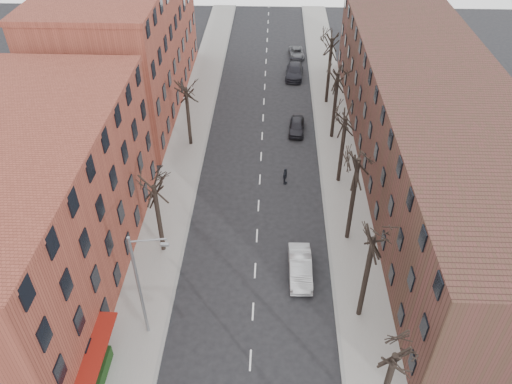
# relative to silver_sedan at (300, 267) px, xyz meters

# --- Properties ---
(sidewalk_left) EXTENTS (4.00, 90.00, 0.15)m
(sidewalk_left) POSITION_rel_silver_sedan_xyz_m (-11.50, 19.27, -0.73)
(sidewalk_left) COLOR gray
(sidewalk_left) RESTS_ON ground
(sidewalk_right) EXTENTS (4.00, 90.00, 0.15)m
(sidewalk_right) POSITION_rel_silver_sedan_xyz_m (4.50, 19.27, -0.73)
(sidewalk_right) COLOR gray
(sidewalk_right) RESTS_ON ground
(building_left_near) EXTENTS (12.00, 26.00, 12.00)m
(building_left_near) POSITION_rel_silver_sedan_xyz_m (-19.50, -0.73, 5.20)
(building_left_near) COLOR brown
(building_left_near) RESTS_ON ground
(building_left_far) EXTENTS (12.00, 28.00, 14.00)m
(building_left_far) POSITION_rel_silver_sedan_xyz_m (-19.50, 28.27, 6.20)
(building_left_far) COLOR brown
(building_left_far) RESTS_ON ground
(building_right) EXTENTS (12.00, 50.00, 10.00)m
(building_right) POSITION_rel_silver_sedan_xyz_m (12.50, 14.27, 4.20)
(building_right) COLOR #472621
(building_right) RESTS_ON ground
(awning_left) EXTENTS (1.20, 7.00, 0.15)m
(awning_left) POSITION_rel_silver_sedan_xyz_m (-12.90, -9.73, -0.80)
(awning_left) COLOR maroon
(awning_left) RESTS_ON ground
(tree_right_b) EXTENTS (5.20, 5.20, 10.80)m
(tree_right_b) POSITION_rel_silver_sedan_xyz_m (4.10, -3.73, -0.80)
(tree_right_b) COLOR black
(tree_right_b) RESTS_ON ground
(tree_right_c) EXTENTS (5.20, 5.20, 11.60)m
(tree_right_c) POSITION_rel_silver_sedan_xyz_m (4.10, 4.27, -0.80)
(tree_right_c) COLOR black
(tree_right_c) RESTS_ON ground
(tree_right_d) EXTENTS (5.20, 5.20, 10.00)m
(tree_right_d) POSITION_rel_silver_sedan_xyz_m (4.10, 12.27, -0.80)
(tree_right_d) COLOR black
(tree_right_d) RESTS_ON ground
(tree_right_e) EXTENTS (5.20, 5.20, 10.80)m
(tree_right_e) POSITION_rel_silver_sedan_xyz_m (4.10, 20.27, -0.80)
(tree_right_e) COLOR black
(tree_right_e) RESTS_ON ground
(tree_right_f) EXTENTS (5.20, 5.20, 11.60)m
(tree_right_f) POSITION_rel_silver_sedan_xyz_m (4.10, 28.27, -0.80)
(tree_right_f) COLOR black
(tree_right_f) RESTS_ON ground
(tree_left_a) EXTENTS (5.20, 5.20, 9.50)m
(tree_left_a) POSITION_rel_silver_sedan_xyz_m (-11.10, 2.27, -0.80)
(tree_left_a) COLOR black
(tree_left_a) RESTS_ON ground
(tree_left_b) EXTENTS (5.20, 5.20, 9.50)m
(tree_left_b) POSITION_rel_silver_sedan_xyz_m (-11.10, 18.27, -0.80)
(tree_left_b) COLOR black
(tree_left_b) RESTS_ON ground
(streetlight) EXTENTS (2.45, 0.22, 9.03)m
(streetlight) POSITION_rel_silver_sedan_xyz_m (-10.52, -5.73, 4.21)
(streetlight) COLOR slate
(streetlight) RESTS_ON ground
(silver_sedan) EXTENTS (1.81, 4.90, 1.60)m
(silver_sedan) POSITION_rel_silver_sedan_xyz_m (0.00, 0.00, 0.00)
(silver_sedan) COLOR #ACB0B3
(silver_sedan) RESTS_ON ground
(parked_car_near) EXTENTS (1.96, 4.22, 1.40)m
(parked_car_near) POSITION_rel_silver_sedan_xyz_m (0.30, 21.29, -0.10)
(parked_car_near) COLOR black
(parked_car_near) RESTS_ON ground
(parked_car_mid) EXTENTS (2.63, 5.59, 1.58)m
(parked_car_mid) POSITION_rel_silver_sedan_xyz_m (0.37, 35.45, -0.01)
(parked_car_mid) COLOR black
(parked_car_mid) RESTS_ON ground
(parked_car_far) EXTENTS (2.30, 4.43, 1.19)m
(parked_car_far) POSITION_rel_silver_sedan_xyz_m (0.83, 42.04, -0.20)
(parked_car_far) COLOR #505257
(parked_car_far) RESTS_ON ground
(pedestrian_crossing) EXTENTS (0.72, 1.07, 1.69)m
(pedestrian_crossing) POSITION_rel_silver_sedan_xyz_m (-1.07, 11.73, 0.04)
(pedestrian_crossing) COLOR black
(pedestrian_crossing) RESTS_ON ground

